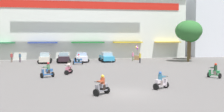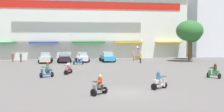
# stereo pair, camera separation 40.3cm
# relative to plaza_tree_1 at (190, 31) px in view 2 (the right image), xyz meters

# --- Properties ---
(ground_plane) EXTENTS (128.00, 128.00, 0.00)m
(ground_plane) POSITION_rel_plaza_tree_1_xyz_m (-15.82, -9.05, -5.05)
(ground_plane) COLOR #605B5A
(colonial_building) EXTENTS (38.21, 15.39, 22.84)m
(colonial_building) POSITION_rel_plaza_tree_1_xyz_m (-15.82, 13.57, 5.07)
(colonial_building) COLOR silver
(colonial_building) RESTS_ON ground
(flank_building_right) EXTENTS (12.41, 10.59, 12.54)m
(flank_building_right) POSITION_rel_plaza_tree_1_xyz_m (11.71, 13.45, 1.22)
(flank_building_right) COLOR silver
(flank_building_right) RESTS_ON ground
(plaza_tree_1) EXTENTS (4.37, 4.27, 6.78)m
(plaza_tree_1) POSITION_rel_plaza_tree_1_xyz_m (0.00, 0.00, 0.00)
(plaza_tree_1) COLOR brown
(plaza_tree_1) RESTS_ON ground
(plaza_tree_3) EXTENTS (3.51, 3.68, 6.28)m
(plaza_tree_3) POSITION_rel_plaza_tree_1_xyz_m (2.38, 4.09, -0.39)
(plaza_tree_3) COLOR brown
(plaza_tree_3) RESTS_ON ground
(parked_car_0) EXTENTS (2.20, 4.47, 1.62)m
(parked_car_0) POSITION_rel_plaza_tree_1_xyz_m (-23.04, 2.67, -4.25)
(parked_car_0) COLOR beige
(parked_car_0) RESTS_ON ground
(parked_car_1) EXTENTS (2.32, 4.46, 1.56)m
(parked_car_1) POSITION_rel_plaza_tree_1_xyz_m (-20.14, 2.82, -4.26)
(parked_car_1) COLOR black
(parked_car_1) RESTS_ON ground
(parked_car_2) EXTENTS (2.42, 4.42, 1.55)m
(parked_car_2) POSITION_rel_plaza_tree_1_xyz_m (-17.22, 3.09, -4.27)
(parked_car_2) COLOR silver
(parked_car_2) RESTS_ON ground
(parked_car_3) EXTENTS (2.48, 3.93, 1.55)m
(parked_car_3) POSITION_rel_plaza_tree_1_xyz_m (-13.15, 2.54, -4.28)
(parked_car_3) COLOR #3396C8
(parked_car_3) RESTS_ON ground
(scooter_rider_0) EXTENTS (1.44, 1.06, 1.57)m
(scooter_rider_0) POSITION_rel_plaza_tree_1_xyz_m (-21.99, -13.15, -4.40)
(scooter_rider_0) COLOR black
(scooter_rider_0) RESTS_ON ground
(scooter_rider_1) EXTENTS (1.50, 1.19, 1.43)m
(scooter_rider_1) POSITION_rel_plaza_tree_1_xyz_m (-12.78, -21.06, -4.47)
(scooter_rider_1) COLOR black
(scooter_rider_1) RESTS_ON ground
(scooter_rider_3) EXTENTS (1.35, 1.26, 1.46)m
(scooter_rider_3) POSITION_rel_plaza_tree_1_xyz_m (-17.77, -22.33, -4.45)
(scooter_rider_3) COLOR black
(scooter_rider_3) RESTS_ON ground
(scooter_rider_4) EXTENTS (1.01, 1.51, 1.50)m
(scooter_rider_4) POSITION_rel_plaza_tree_1_xyz_m (-19.78, -11.08, -4.43)
(scooter_rider_4) COLOR black
(scooter_rider_4) RESTS_ON ground
(scooter_rider_5) EXTENTS (1.49, 0.56, 1.57)m
(scooter_rider_5) POSITION_rel_plaza_tree_1_xyz_m (-18.07, -0.95, -4.40)
(scooter_rider_5) COLOR black
(scooter_rider_5) RESTS_ON ground
(scooter_rider_7) EXTENTS (1.18, 1.35, 1.52)m
(scooter_rider_7) POSITION_rel_plaza_tree_1_xyz_m (-5.34, -16.61, -4.44)
(scooter_rider_7) COLOR black
(scooter_rider_7) RESTS_ON ground
(pedestrian_0) EXTENTS (0.44, 0.44, 1.54)m
(pedestrian_0) POSITION_rel_plaza_tree_1_xyz_m (-27.03, 4.21, -4.19)
(pedestrian_0) COLOR #4C3C4A
(pedestrian_0) RESTS_ON ground
(pedestrian_1) EXTENTS (0.45, 0.45, 1.66)m
(pedestrian_1) POSITION_rel_plaza_tree_1_xyz_m (-8.37, -0.46, -4.11)
(pedestrian_1) COLOR black
(pedestrian_1) RESTS_ON ground
(pedestrian_2) EXTENTS (0.46, 0.46, 1.55)m
(pedestrian_2) POSITION_rel_plaza_tree_1_xyz_m (-28.34, 4.40, -4.18)
(pedestrian_2) COLOR #756054
(pedestrian_2) RESTS_ON ground
(pedestrian_3) EXTENTS (0.44, 0.44, 1.56)m
(pedestrian_3) POSITION_rel_plaza_tree_1_xyz_m (-8.63, 2.82, -4.16)
(pedestrian_3) COLOR #6F7750
(pedestrian_3) RESTS_ON ground
(balloon_vendor_cart) EXTENTS (1.08, 1.01, 2.54)m
(balloon_vendor_cart) POSITION_rel_plaza_tree_1_xyz_m (-7.29, 4.92, -4.10)
(balloon_vendor_cart) COLOR #9B6E43
(balloon_vendor_cart) RESTS_ON ground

